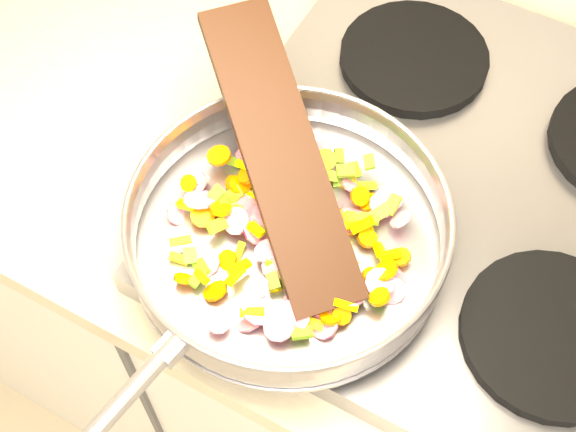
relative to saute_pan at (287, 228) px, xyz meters
The scene contains 7 objects.
cooktop 0.24m from the saute_pan, 50.70° to the left, with size 0.60×0.60×0.04m, color #939399.
grate_fl 0.06m from the saute_pan, 78.43° to the left, with size 0.19×0.19×0.02m, color black.
grate_fr 0.29m from the saute_pan, ahead, with size 0.19×0.19×0.02m, color black.
grate_bl 0.32m from the saute_pan, 88.49° to the left, with size 0.19×0.19×0.02m, color black.
saute_pan is the anchor object (origin of this frame).
vegetable_heap 0.02m from the saute_pan, 13.09° to the left, with size 0.28×0.27×0.05m.
wooden_spatula 0.08m from the saute_pan, 125.18° to the left, with size 0.34×0.08×0.02m, color black.
Camera 1 is at (-0.64, 1.11, 1.71)m, focal length 50.00 mm.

